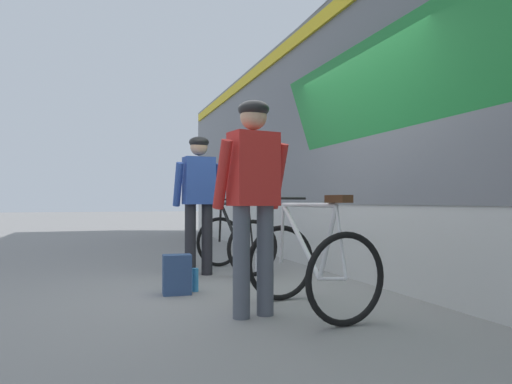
{
  "coord_description": "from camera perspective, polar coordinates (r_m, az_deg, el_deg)",
  "views": [
    {
      "loc": [
        -1.56,
        -4.43,
        0.94
      ],
      "look_at": [
        0.27,
        0.88,
        1.05
      ],
      "focal_mm": 32.72,
      "sensor_mm": 36.0,
      "label": 1
    }
  ],
  "objects": [
    {
      "name": "bicycle_far_white",
      "position": [
        4.02,
        6.63,
        -8.78
      ],
      "size": [
        0.82,
        1.14,
        0.99
      ],
      "color": "black",
      "rests_on": "ground"
    },
    {
      "name": "backpack_on_platform",
      "position": [
        4.83,
        -9.65,
        -9.92
      ],
      "size": [
        0.29,
        0.2,
        0.4
      ],
      "primitive_type": "cube",
      "rotation": [
        0.0,
        0.0,
        -0.06
      ],
      "color": "navy",
      "rests_on": "ground"
    },
    {
      "name": "water_bottle_near_the_bikes",
      "position": [
        6.29,
        0.2,
        -8.63
      ],
      "size": [
        0.07,
        0.07,
        0.24
      ],
      "primitive_type": "cylinder",
      "color": "silver",
      "rests_on": "ground"
    },
    {
      "name": "train_car",
      "position": [
        6.35,
        25.54,
        8.29
      ],
      "size": [
        3.3,
        18.65,
        3.88
      ],
      "color": "slate",
      "rests_on": "ground"
    },
    {
      "name": "ground_plane",
      "position": [
        4.79,
        0.43,
        -12.42
      ],
      "size": [
        80.0,
        80.0,
        0.0
      ],
      "primitive_type": "plane",
      "color": "gray"
    },
    {
      "name": "water_bottle_by_the_backpack",
      "position": [
        4.97,
        -7.44,
        -10.6
      ],
      "size": [
        0.07,
        0.07,
        0.24
      ],
      "primitive_type": "cylinder",
      "color": "#338CCC",
      "rests_on": "ground"
    },
    {
      "name": "cyclist_far_in_red",
      "position": [
        3.8,
        -0.34,
        0.62
      ],
      "size": [
        0.65,
        0.38,
        1.76
      ],
      "color": "#4C515B",
      "rests_on": "ground"
    },
    {
      "name": "cyclist_near_in_blue",
      "position": [
        5.97,
        -7.01,
        -0.02
      ],
      "size": [
        0.63,
        0.34,
        1.76
      ],
      "color": "#232328",
      "rests_on": "ground"
    },
    {
      "name": "bicycle_near_black",
      "position": [
        6.3,
        -2.56,
        -6.03
      ],
      "size": [
        0.88,
        1.17,
        0.99
      ],
      "color": "black",
      "rests_on": "ground"
    }
  ]
}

